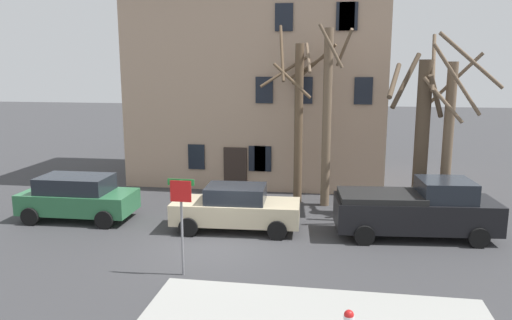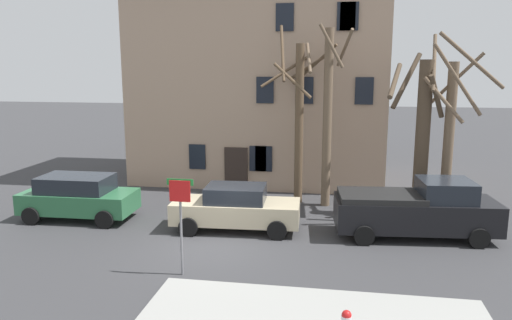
% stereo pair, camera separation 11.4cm
% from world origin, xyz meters
% --- Properties ---
extents(ground_plane, '(120.00, 120.00, 0.00)m').
position_xyz_m(ground_plane, '(0.00, 0.00, 0.00)').
color(ground_plane, '#38383A').
extents(building_main, '(12.98, 7.42, 11.41)m').
position_xyz_m(building_main, '(-0.00, 11.01, 5.79)').
color(building_main, tan).
rests_on(building_main, ground_plane).
extents(tree_bare_near, '(3.35, 2.90, 7.60)m').
position_xyz_m(tree_bare_near, '(2.37, 6.12, 3.87)').
color(tree_bare_near, brown).
rests_on(tree_bare_near, ground_plane).
extents(tree_bare_mid, '(1.98, 1.94, 7.53)m').
position_xyz_m(tree_bare_mid, '(3.58, 5.68, 3.95)').
color(tree_bare_mid, brown).
rests_on(tree_bare_mid, ground_plane).
extents(tree_bare_far, '(2.28, 2.36, 6.41)m').
position_xyz_m(tree_bare_far, '(7.22, 4.84, 3.33)').
color(tree_bare_far, '#4C3D2D').
rests_on(tree_bare_far, ground_plane).
extents(tree_bare_end, '(2.72, 2.87, 7.10)m').
position_xyz_m(tree_bare_end, '(8.23, 4.64, 3.57)').
color(tree_bare_end, brown).
rests_on(tree_bare_end, ground_plane).
extents(car_green_wagon, '(4.33, 2.19, 1.72)m').
position_xyz_m(car_green_wagon, '(-5.84, 2.18, 0.90)').
color(car_green_wagon, '#2D6B42').
rests_on(car_green_wagon, ground_plane).
extents(car_beige_sedan, '(4.66, 2.12, 1.66)m').
position_xyz_m(car_beige_sedan, '(0.47, 1.88, 0.83)').
color(car_beige_sedan, '#C6B793').
rests_on(car_beige_sedan, ground_plane).
extents(pickup_truck_black, '(5.62, 2.57, 2.05)m').
position_xyz_m(pickup_truck_black, '(6.82, 2.19, 0.99)').
color(pickup_truck_black, black).
rests_on(pickup_truck_black, ground_plane).
extents(street_sign_pole, '(0.76, 0.07, 2.81)m').
position_xyz_m(street_sign_pole, '(-0.25, -2.22, 1.97)').
color(street_sign_pole, slate).
rests_on(street_sign_pole, ground_plane).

